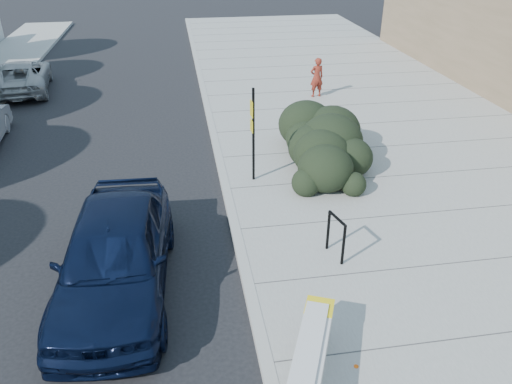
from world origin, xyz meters
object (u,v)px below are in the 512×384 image
at_px(bench, 311,352).
at_px(pedestrian, 317,77).
at_px(bike_rack, 336,233).
at_px(suv_silver, 21,76).
at_px(sedan_navy, 115,254).
at_px(sign_post, 253,129).

xyz_separation_m(bench, pedestrian, (3.82, 13.61, 0.23)).
distance_m(bench, bike_rack, 3.31).
relative_size(bike_rack, suv_silver, 0.21).
bearing_deg(pedestrian, sedan_navy, 47.68).
height_order(bench, pedestrian, pedestrian).
bearing_deg(bike_rack, bench, -128.19).
bearing_deg(sign_post, bench, -94.05).
bearing_deg(sedan_navy, bike_rack, 5.56).
bearing_deg(bike_rack, pedestrian, 62.46).
height_order(sign_post, sedan_navy, sign_post).
bearing_deg(sedan_navy, sign_post, 53.56).
bearing_deg(sedan_navy, bench, -39.37).
distance_m(bike_rack, sedan_navy, 4.44).
bearing_deg(suv_silver, bike_rack, 116.99).
relative_size(sign_post, pedestrian, 1.66).
relative_size(bench, pedestrian, 1.46).
relative_size(sign_post, suv_silver, 0.56).
distance_m(bench, sign_post, 6.88).
relative_size(bench, sedan_navy, 0.45).
height_order(suv_silver, pedestrian, pedestrian).
distance_m(sign_post, suv_silver, 12.96).
distance_m(bike_rack, pedestrian, 10.87).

